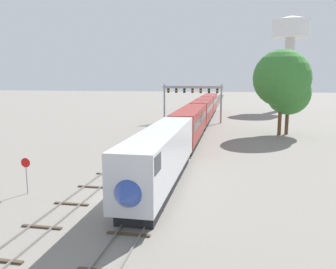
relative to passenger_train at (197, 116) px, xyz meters
name	(u,v)px	position (x,y,z in m)	size (l,w,h in m)	color
ground_plane	(126,198)	(-2.00, -33.73, -2.60)	(400.00, 400.00, 0.00)	gray
track_main	(208,115)	(0.00, 26.27, -2.54)	(2.60, 200.00, 0.16)	slate
track_near	(172,126)	(-5.50, 6.27, -2.54)	(2.60, 160.00, 0.16)	slate
passenger_train	(197,116)	(0.00, 0.00, 0.00)	(3.04, 80.39, 4.80)	silver
signal_gantry	(192,94)	(-2.25, 11.94, 3.13)	(12.10, 0.49, 7.73)	#999BA0
water_tower	(290,36)	(20.95, 46.23, 17.92)	(10.25, 10.25, 25.81)	beige
stop_sign	(26,170)	(-10.00, -34.10, -0.73)	(0.76, 0.08, 2.88)	gray
trackside_tree_left	(288,93)	(14.37, -0.03, 4.01)	(6.92, 6.92, 10.09)	brown
trackside_tree_mid	(282,78)	(13.13, -1.06, 6.32)	(8.86, 8.86, 13.37)	brown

